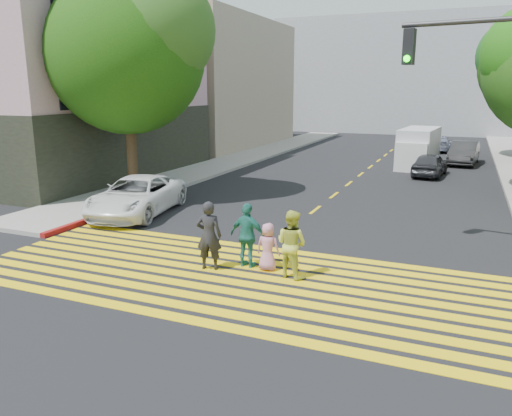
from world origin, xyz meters
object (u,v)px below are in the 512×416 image
Objects in this scene: dark_car_near at (430,164)px; dark_car_parked at (464,153)px; pedestrian_child at (268,247)px; pedestrian_extra at (248,236)px; silver_car at (439,143)px; white_van at (418,149)px; tree_left at (128,46)px; pedestrian_woman at (291,244)px; white_sedan at (137,196)px; pedestrian_man at (209,236)px.

dark_car_parked is (1.64, 5.40, 0.08)m from dark_car_near.
pedestrian_extra is (-0.57, 0.02, 0.23)m from pedestrian_child.
pedestrian_extra is 22.76m from dark_car_parked.
white_van reaches higher than silver_car.
pedestrian_child is at bearing -35.94° from tree_left.
tree_left reaches higher than white_van.
silver_car is 6.87m from dark_car_parked.
pedestrian_woman reaches higher than dark_car_near.
pedestrian_man is at bearing -48.13° from white_sedan.
dark_car_near is at bearing -101.64° from dark_car_parked.
white_van is (8.60, 16.10, 0.40)m from white_sedan.
dark_car_near is 3.13m from white_van.
white_sedan reaches higher than dark_car_near.
pedestrian_child is 22.65m from dark_car_parked.
pedestrian_extra is 0.47× the size of dark_car_near.
silver_car is at bearing -111.61° from pedestrian_man.
dark_car_parked is at bearing 49.29° from white_sedan.
silver_car is at bearing -94.39° from pedestrian_child.
tree_left is 5.13× the size of pedestrian_man.
silver_car is at bearing -75.11° from pedestrian_woman.
dark_car_near reaches higher than silver_car.
white_sedan is at bearing -53.36° from tree_left.
dark_car_near is 12.03m from silver_car.
white_van is (1.18, 19.97, 0.24)m from pedestrian_woman.
dark_car_parked is 0.86× the size of white_van.
pedestrian_extra is (0.86, 0.54, -0.05)m from pedestrian_man.
tree_left is 11.56m from pedestrian_extra.
pedestrian_man is at bearing 81.79° from silver_car.
pedestrian_child is 0.25× the size of white_sedan.
pedestrian_child is (-0.71, 0.20, -0.23)m from pedestrian_woman.
white_sedan is at bearing -8.85° from pedestrian_woman.
tree_left is 12.08m from pedestrian_child.
silver_car is (9.38, 25.17, -0.11)m from white_sedan.
pedestrian_woman is 0.40× the size of dark_car_parked.
silver_car is at bearing -90.86° from pedestrian_extra.
pedestrian_man is 20.56m from white_van.
tree_left is 2.53× the size of dark_car_near.
silver_car is (11.30, 22.58, -5.70)m from tree_left.
dark_car_near is at bearing -117.40° from pedestrian_man.
tree_left reaches higher than dark_car_near.
pedestrian_extra is 19.91m from white_van.
silver_car is at bearing -83.30° from dark_car_near.
dark_car_near is at bearing 90.40° from silver_car.
dark_car_near is at bearing -67.95° from white_van.
pedestrian_man is 23.48m from dark_car_parked.
white_van is (-0.92, 2.95, 0.47)m from dark_car_near.
dark_car_parked is at bearing -118.16° from pedestrian_man.
dark_car_near is at bearing 44.42° from white_sedan.
white_van is (3.32, 20.29, 0.19)m from pedestrian_man.
pedestrian_extra reaches higher than silver_car.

